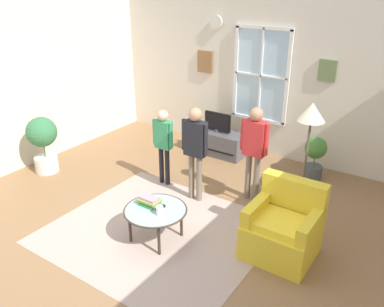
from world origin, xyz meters
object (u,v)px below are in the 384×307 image
at_px(tv_stand, 217,143).
at_px(cup, 160,211).
at_px(coffee_table, 155,211).
at_px(remote_near_cup, 154,205).
at_px(person_black_shirt, 195,144).
at_px(person_green_shirt, 163,139).
at_px(potted_plant_by_window, 315,155).
at_px(book_stack, 149,201).
at_px(floor_lamp, 310,125).
at_px(television, 218,122).
at_px(potted_plant_corner, 43,140).
at_px(armchair, 283,229).
at_px(remote_near_books, 160,208).
at_px(person_red_shirt, 254,144).

distance_m(tv_stand, cup, 2.85).
relative_size(coffee_table, remote_near_cup, 5.54).
relative_size(tv_stand, person_black_shirt, 0.74).
bearing_deg(person_green_shirt, potted_plant_by_window, 38.32).
height_order(tv_stand, person_green_shirt, person_green_shirt).
height_order(book_stack, floor_lamp, floor_lamp).
xyz_separation_m(television, cup, (0.83, -2.71, -0.14)).
bearing_deg(coffee_table, potted_plant_corner, 170.66).
height_order(armchair, floor_lamp, floor_lamp).
relative_size(armchair, remote_near_books, 6.21).
height_order(armchair, coffee_table, armchair).
bearing_deg(tv_stand, person_black_shirt, -69.90).
distance_m(tv_stand, book_stack, 2.68).
xyz_separation_m(tv_stand, person_red_shirt, (1.25, -1.12, 0.66)).
relative_size(television, potted_plant_by_window, 0.72).
height_order(tv_stand, remote_near_cup, remote_near_cup).
xyz_separation_m(cup, person_green_shirt, (-0.92, 1.26, 0.28)).
bearing_deg(potted_plant_by_window, tv_stand, -179.29).
height_order(armchair, potted_plant_corner, potted_plant_corner).
xyz_separation_m(tv_stand, television, (-0.00, -0.00, 0.40)).
xyz_separation_m(tv_stand, remote_near_cup, (0.66, -2.60, 0.22)).
bearing_deg(potted_plant_by_window, book_stack, -114.31).
height_order(television, potted_plant_by_window, television).
distance_m(person_red_shirt, person_green_shirt, 1.38).
bearing_deg(remote_near_cup, armchair, 21.13).
xyz_separation_m(tv_stand, coffee_table, (0.72, -2.66, 0.18)).
distance_m(coffee_table, person_green_shirt, 1.50).
relative_size(tv_stand, book_stack, 3.76).
bearing_deg(book_stack, remote_near_books, 0.89).
bearing_deg(remote_near_books, tv_stand, 106.18).
height_order(coffee_table, book_stack, book_stack).
xyz_separation_m(tv_stand, cup, (0.83, -2.71, 0.26)).
bearing_deg(television, coffee_table, -74.84).
distance_m(armchair, person_black_shirt, 1.68).
height_order(armchair, book_stack, armchair).
relative_size(television, person_red_shirt, 0.36).
bearing_deg(book_stack, coffee_table, -20.82).
bearing_deg(book_stack, armchair, 20.48).
distance_m(television, floor_lamp, 2.61).
distance_m(book_stack, potted_plant_corner, 2.59).
distance_m(tv_stand, person_green_shirt, 1.55).
bearing_deg(armchair, cup, -152.13).
distance_m(remote_near_cup, potted_plant_by_window, 2.85).
distance_m(armchair, person_green_shirt, 2.31).
bearing_deg(potted_plant_corner, cup, -10.09).
relative_size(cup, remote_near_books, 0.77).
distance_m(tv_stand, remote_near_books, 2.72).
height_order(remote_near_books, floor_lamp, floor_lamp).
bearing_deg(armchair, book_stack, -159.52).
relative_size(cup, person_black_shirt, 0.08).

